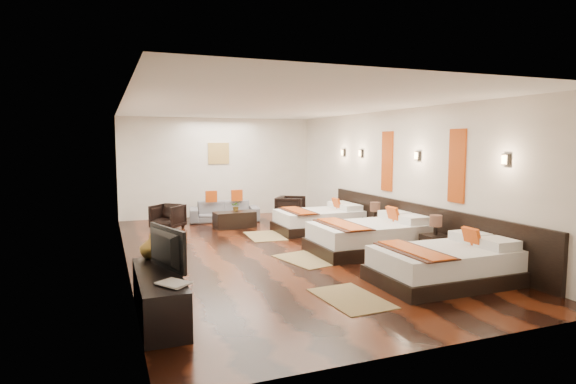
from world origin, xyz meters
name	(u,v)px	position (x,y,z in m)	size (l,w,h in m)	color
floor	(275,251)	(0.00, 0.00, 0.00)	(5.50, 9.50, 0.01)	black
ceiling	(274,106)	(0.00, 0.00, 2.80)	(5.50, 9.50, 0.01)	white
back_wall	(219,167)	(0.00, 4.75, 1.40)	(5.50, 0.01, 2.80)	silver
left_wall	(124,184)	(-2.75, 0.00, 1.40)	(0.01, 9.50, 2.80)	silver
right_wall	(396,176)	(2.75, 0.00, 1.40)	(0.01, 9.50, 2.80)	silver
headboard_panel	(416,226)	(2.71, -0.80, 0.45)	(0.08, 6.60, 0.90)	black
bed_near	(446,264)	(1.70, -2.93, 0.28)	(2.14, 1.34, 0.82)	black
bed_mid	(371,237)	(1.70, -0.76, 0.29)	(2.26, 1.42, 0.86)	black
bed_far	(320,220)	(1.70, 1.55, 0.27)	(2.03, 1.28, 0.78)	black
nightstand_a	(435,244)	(2.45, -1.74, 0.29)	(0.41, 0.41, 0.82)	black
nightstand_b	(375,226)	(2.44, 0.30, 0.28)	(0.41, 0.41, 0.81)	black
jute_mat_near	(351,298)	(0.00, -3.07, 0.01)	(0.75, 1.20, 0.01)	olive
jute_mat_mid	(306,260)	(0.28, -0.89, 0.01)	(0.75, 1.20, 0.01)	olive
jute_mat_far	(265,236)	(0.27, 1.42, 0.01)	(0.75, 1.20, 0.01)	olive
tv_console	(159,296)	(-2.50, -2.84, 0.28)	(0.50, 1.80, 0.55)	black
tv	(161,249)	(-2.45, -2.68, 0.81)	(0.91, 0.12, 0.53)	black
book	(165,287)	(-2.50, -3.45, 0.57)	(0.26, 0.34, 0.03)	black
figurine	(152,246)	(-2.50, -2.03, 0.72)	(0.32, 0.32, 0.33)	brown
sofa	(224,211)	(-0.09, 3.76, 0.27)	(1.83, 0.71, 0.53)	slate
armchair_left	(168,217)	(-1.66, 3.10, 0.31)	(0.65, 0.67, 0.61)	black
armchair_right	(291,208)	(1.60, 3.18, 0.33)	(0.71, 0.73, 0.67)	black
coffee_table	(234,220)	(-0.09, 2.71, 0.20)	(1.00, 0.50, 0.40)	black
table_plant	(236,206)	(-0.02, 2.79, 0.53)	(0.23, 0.20, 0.26)	#295E1F
orange_panel_a	(457,166)	(2.73, -1.90, 1.70)	(0.04, 0.40, 1.30)	#D86014
orange_panel_b	(387,161)	(2.73, 0.30, 1.70)	(0.04, 0.40, 1.30)	#D86014
sconce_near	(506,160)	(2.70, -3.00, 1.85)	(0.07, 0.12, 0.18)	black
sconce_mid	(417,156)	(2.70, -0.80, 1.85)	(0.07, 0.12, 0.18)	black
sconce_far	(361,153)	(2.70, 1.40, 1.85)	(0.07, 0.12, 0.18)	black
sconce_lounge	(343,153)	(2.70, 2.30, 1.85)	(0.07, 0.12, 0.18)	black
gold_artwork	(219,153)	(0.00, 4.73, 1.80)	(0.60, 0.04, 0.60)	#AD873F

